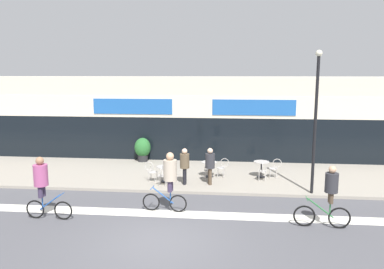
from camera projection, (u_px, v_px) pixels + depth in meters
ground_plane at (159, 242)px, 11.05m from camera, size 120.00×120.00×0.00m
sidewalk_slab at (187, 175)px, 18.16m from camera, size 40.00×5.50×0.12m
storefront_facade at (195, 117)px, 22.41m from camera, size 40.00×4.06×4.73m
bike_lane_stripe at (171, 214)px, 13.27m from camera, size 36.00×0.70×0.01m
bistro_table_0 at (165, 171)px, 16.71m from camera, size 0.75×0.75×0.71m
bistro_table_1 at (209, 166)px, 17.53m from camera, size 0.75×0.75×0.71m
bistro_table_2 at (261, 166)px, 17.44m from camera, size 0.73×0.73×0.75m
cafe_chair_0_near at (162, 174)px, 16.09m from camera, size 0.42×0.58×0.90m
cafe_chair_0_side at (151, 170)px, 16.77m from camera, size 0.60×0.45×0.90m
cafe_chair_1_near at (209, 169)px, 16.91m from camera, size 0.43×0.59×0.90m
cafe_chair_1_side at (223, 166)px, 17.46m from camera, size 0.58×0.42×0.90m
cafe_chair_2_near at (262, 170)px, 16.83m from camera, size 0.44×0.59×0.90m
cafe_chair_2_side at (275, 167)px, 17.38m from camera, size 0.59×0.44×0.90m
planter_pot at (143, 149)px, 20.61m from camera, size 0.88×0.88×1.31m
lamp_post at (316, 113)px, 14.68m from camera, size 0.26×0.26×5.70m
cyclist_0 at (328, 193)px, 11.91m from camera, size 1.80×0.50×2.06m
cyclist_1 at (42, 182)px, 12.62m from camera, size 1.66×0.49×2.17m
cyclist_2 at (169, 176)px, 13.28m from camera, size 1.64×0.54×2.19m
pedestrian_near_end at (210, 163)px, 16.25m from camera, size 0.49×0.49×1.62m
pedestrian_far_end at (185, 163)px, 16.29m from camera, size 0.42×0.42×1.60m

